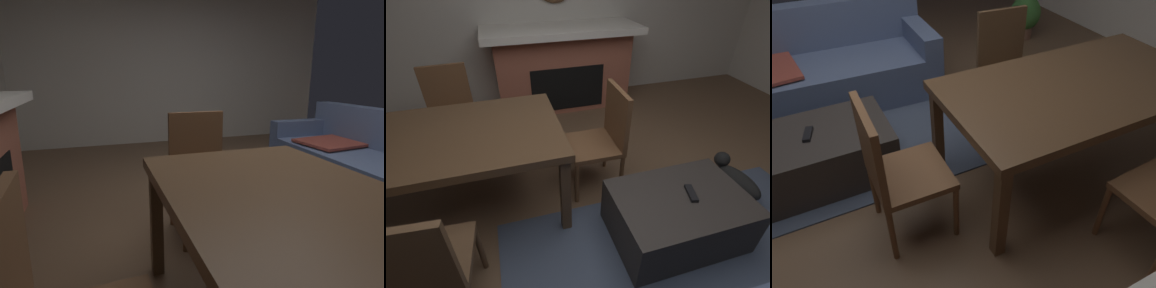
# 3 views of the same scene
# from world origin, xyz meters

# --- Properties ---
(floor) EXTENTS (8.19, 8.19, 0.00)m
(floor) POSITION_xyz_m (0.00, 0.00, 0.00)
(floor) COLOR brown
(fireplace) EXTENTS (1.97, 0.76, 1.07)m
(fireplace) POSITION_xyz_m (-0.22, -2.32, 0.54)
(fireplace) COLOR #9E5642
(fireplace) RESTS_ON ground
(ottoman_coffee_table) EXTENTS (0.94, 0.65, 0.40)m
(ottoman_coffee_table) POSITION_xyz_m (-0.48, 0.11, 0.20)
(ottoman_coffee_table) COLOR #2D2826
(ottoman_coffee_table) RESTS_ON ground
(tv_remote) EXTENTS (0.09, 0.17, 0.02)m
(tv_remote) POSITION_xyz_m (-0.55, 0.10, 0.41)
(tv_remote) COLOR black
(tv_remote) RESTS_ON ottoman_coffee_table
(dining_table) EXTENTS (1.80, 0.99, 0.74)m
(dining_table) POSITION_xyz_m (1.13, -0.62, 0.67)
(dining_table) COLOR #513823
(dining_table) RESTS_ON ground
(dining_chair_north) EXTENTS (0.47, 0.47, 0.93)m
(dining_chair_north) POSITION_xyz_m (1.14, 0.26, 0.52)
(dining_chair_north) COLOR #513823
(dining_chair_north) RESTS_ON ground
(dining_chair_south) EXTENTS (0.46, 0.46, 0.93)m
(dining_chair_south) POSITION_xyz_m (1.14, -1.51, 0.52)
(dining_chair_south) COLOR brown
(dining_chair_south) RESTS_ON ground
(dining_chair_west) EXTENTS (0.45, 0.45, 0.93)m
(dining_chair_west) POSITION_xyz_m (-0.16, -0.62, 0.52)
(dining_chair_west) COLOR brown
(dining_chair_west) RESTS_ON ground
(small_dog) EXTENTS (0.24, 0.51, 0.26)m
(small_dog) POSITION_xyz_m (-1.25, -0.15, 0.16)
(small_dog) COLOR black
(small_dog) RESTS_ON ground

